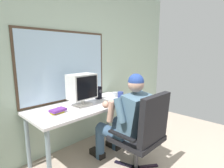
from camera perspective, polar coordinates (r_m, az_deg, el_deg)
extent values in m
cube|color=#B1C7B1|center=(2.71, -13.88, 6.97)|extent=(5.03, 0.06, 2.61)
cube|color=#4C3828|center=(2.65, -14.52, 5.45)|extent=(1.40, 0.01, 1.00)
cube|color=silver|center=(2.65, -14.47, 5.45)|extent=(1.34, 0.02, 0.94)
cylinder|color=#82939D|center=(2.09, -19.59, -22.08)|extent=(0.05, 0.05, 0.70)
cylinder|color=#82939D|center=(2.90, 6.58, -12.01)|extent=(0.05, 0.05, 0.70)
cylinder|color=#82939D|center=(2.54, -25.40, -16.38)|extent=(0.05, 0.05, 0.70)
cylinder|color=#82939D|center=(3.23, -1.28, -9.49)|extent=(0.05, 0.05, 0.70)
cube|color=white|center=(2.48, -8.39, -6.91)|extent=(1.53, 0.68, 0.03)
cube|color=black|center=(2.53, 11.07, -24.50)|extent=(0.26, 0.21, 0.02)
cube|color=black|center=(2.61, 7.69, -23.20)|extent=(0.26, 0.20, 0.02)
cube|color=black|center=(2.53, 4.23, -24.32)|extent=(0.13, 0.29, 0.02)
cylinder|color=black|center=(2.49, 7.63, -25.04)|extent=(0.10, 0.10, 0.02)
cylinder|color=#3F3F44|center=(2.38, 7.75, -21.19)|extent=(0.05, 0.05, 0.37)
cube|color=black|center=(2.28, 7.88, -16.77)|extent=(0.52, 0.52, 0.06)
cube|color=black|center=(2.04, 13.41, -10.94)|extent=(0.50, 0.11, 0.55)
cube|color=black|center=(2.44, 12.00, -11.68)|extent=(0.05, 0.37, 0.02)
cube|color=black|center=(2.03, 3.01, -16.24)|extent=(0.05, 0.37, 0.02)
cylinder|color=#37526F|center=(2.53, 5.24, -13.14)|extent=(0.15, 0.46, 0.15)
cylinder|color=#37526F|center=(2.76, 1.29, -16.05)|extent=(0.12, 0.12, 0.44)
cube|color=black|center=(2.88, 0.35, -18.91)|extent=(0.10, 0.24, 0.08)
cylinder|color=#37526F|center=(2.31, 0.02, -15.47)|extent=(0.15, 0.46, 0.15)
cylinder|color=#37526F|center=(2.56, -3.88, -18.30)|extent=(0.12, 0.12, 0.44)
cube|color=black|center=(2.69, -4.74, -21.23)|extent=(0.10, 0.24, 0.08)
cube|color=slate|center=(2.18, 7.43, -9.88)|extent=(0.38, 0.30, 0.54)
sphere|color=tan|center=(2.08, 7.67, -0.03)|extent=(0.19, 0.19, 0.19)
sphere|color=#27428F|center=(2.08, 7.69, 0.78)|extent=(0.19, 0.19, 0.19)
cylinder|color=slate|center=(2.35, 9.77, -5.83)|extent=(0.09, 0.18, 0.29)
cylinder|color=tan|center=(2.44, 7.94, -8.56)|extent=(0.08, 0.15, 0.27)
sphere|color=tan|center=(2.47, 7.19, -8.93)|extent=(0.09, 0.09, 0.09)
cylinder|color=slate|center=(2.02, 2.53, -8.42)|extent=(0.09, 0.17, 0.29)
cylinder|color=tan|center=(2.13, -0.34, -8.76)|extent=(0.08, 0.12, 0.27)
sphere|color=tan|center=(2.17, -2.05, -6.58)|extent=(0.09, 0.09, 0.09)
cube|color=beige|center=(2.47, -9.46, -6.44)|extent=(0.23, 0.18, 0.02)
cylinder|color=beige|center=(2.46, -9.49, -5.40)|extent=(0.04, 0.04, 0.08)
cube|color=silver|center=(2.41, -9.64, -0.75)|extent=(0.37, 0.24, 0.33)
cube|color=black|center=(2.32, -7.86, -1.13)|extent=(0.33, 0.02, 0.29)
cylinder|color=silver|center=(2.63, 0.93, -5.41)|extent=(0.08, 0.08, 0.00)
cylinder|color=silver|center=(2.62, 0.94, -4.72)|extent=(0.01, 0.01, 0.06)
cylinder|color=silver|center=(2.60, 0.94, -3.36)|extent=(0.08, 0.08, 0.07)
cylinder|color=#550520|center=(2.61, 0.94, -3.89)|extent=(0.07, 0.07, 0.02)
cube|color=black|center=(2.73, -4.32, -2.80)|extent=(0.08, 0.08, 0.19)
cylinder|color=#333338|center=(2.70, -3.72, -2.32)|extent=(0.05, 0.01, 0.05)
cube|color=#A39821|center=(2.22, -17.23, -8.63)|extent=(0.16, 0.11, 0.02)
cube|color=#632B87|center=(2.22, -16.91, -7.97)|extent=(0.20, 0.14, 0.03)
cylinder|color=navy|center=(2.74, 2.73, -3.62)|extent=(0.09, 0.09, 0.11)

